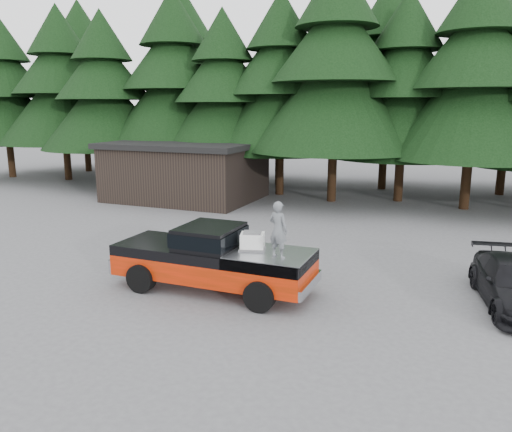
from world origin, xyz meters
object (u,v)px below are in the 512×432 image
at_px(air_compressor, 252,242).
at_px(man_on_bed, 278,230).
at_px(pickup_truck, 213,268).
at_px(utility_building, 186,170).

distance_m(air_compressor, man_on_bed, 1.16).
xyz_separation_m(air_compressor, man_on_bed, (0.93, -0.44, 0.54)).
relative_size(pickup_truck, air_compressor, 9.21).
bearing_deg(pickup_truck, man_on_bed, -8.65).
bearing_deg(utility_building, air_compressor, -53.03).
relative_size(air_compressor, utility_building, 0.08).
height_order(air_compressor, man_on_bed, man_on_bed).
xyz_separation_m(pickup_truck, air_compressor, (1.19, 0.12, 0.89)).
bearing_deg(air_compressor, pickup_truck, 168.37).
bearing_deg(man_on_bed, air_compressor, -9.05).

